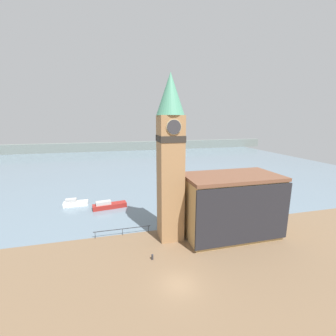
# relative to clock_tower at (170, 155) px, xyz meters

# --- Properties ---
(ground_plane) EXTENTS (160.00, 160.00, 0.00)m
(ground_plane) POSITION_rel_clock_tower_xyz_m (-1.73, -10.20, -12.79)
(ground_plane) COLOR brown
(water) EXTENTS (160.00, 120.00, 0.00)m
(water) POSITION_rel_clock_tower_xyz_m (-1.73, 62.67, -12.79)
(water) COLOR slate
(water) RESTS_ON ground_plane
(far_shoreline) EXTENTS (180.00, 3.00, 5.00)m
(far_shoreline) POSITION_rel_clock_tower_xyz_m (-1.73, 102.67, -10.29)
(far_shoreline) COLOR slate
(far_shoreline) RESTS_ON water
(pier_railing) EXTENTS (8.82, 0.08, 1.09)m
(pier_railing) POSITION_rel_clock_tower_xyz_m (-7.12, 2.42, -11.85)
(pier_railing) COLOR #232328
(pier_railing) RESTS_ON ground_plane
(clock_tower) EXTENTS (3.93, 3.93, 24.05)m
(clock_tower) POSITION_rel_clock_tower_xyz_m (0.00, 0.00, 0.00)
(clock_tower) COLOR #9E754C
(clock_tower) RESTS_ON ground_plane
(pier_building) EXTENTS (14.48, 7.93, 9.68)m
(pier_building) POSITION_rel_clock_tower_xyz_m (9.30, -1.48, -7.93)
(pier_building) COLOR tan
(pier_building) RESTS_ON ground_plane
(boat_near) EXTENTS (6.92, 2.79, 1.63)m
(boat_near) POSITION_rel_clock_tower_xyz_m (-9.29, 14.31, -12.17)
(boat_near) COLOR maroon
(boat_near) RESTS_ON water
(boat_far) EXTENTS (4.93, 1.88, 1.63)m
(boat_far) POSITION_rel_clock_tower_xyz_m (-16.16, 17.35, -12.17)
(boat_far) COLOR silver
(boat_far) RESTS_ON water
(mooring_bollard_near) EXTENTS (0.29, 0.29, 0.79)m
(mooring_bollard_near) POSITION_rel_clock_tower_xyz_m (-3.72, -4.97, -12.36)
(mooring_bollard_near) COLOR #2D2D33
(mooring_bollard_near) RESTS_ON ground_plane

